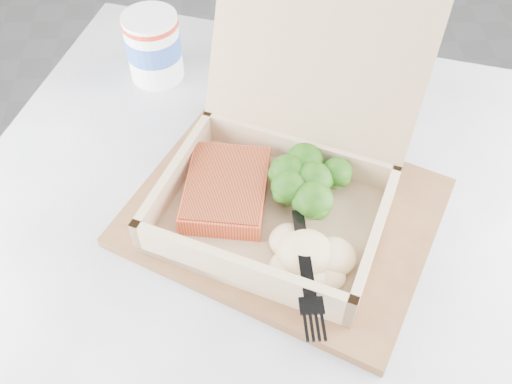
{
  "coord_description": "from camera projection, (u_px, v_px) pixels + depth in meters",
  "views": [
    {
      "loc": [
        -0.62,
        -0.89,
        1.26
      ],
      "look_at": [
        -0.59,
        -0.5,
        0.76
      ],
      "focal_mm": 40.0,
      "sensor_mm": 36.0,
      "label": 1
    }
  ],
  "objects": [
    {
      "name": "cafe_table",
      "position": [
        270.0,
        316.0,
        0.79
      ],
      "size": [
        0.99,
        0.99,
        0.72
      ],
      "rotation": [
        0.0,
        0.0,
        -0.34
      ],
      "color": "black",
      "rests_on": "floor"
    },
    {
      "name": "receipt",
      "position": [
        334.0,
        121.0,
        0.77
      ],
      "size": [
        0.11,
        0.16,
        0.0
      ],
      "primitive_type": "cube",
      "rotation": [
        0.0,
        0.0,
        -0.3
      ],
      "color": "white",
      "rests_on": "cafe_table"
    },
    {
      "name": "serving_tray",
      "position": [
        284.0,
        212.0,
        0.66
      ],
      "size": [
        0.42,
        0.4,
        0.01
      ],
      "primitive_type": "cube",
      "rotation": [
        0.0,
        0.0,
        -0.53
      ],
      "color": "brown",
      "rests_on": "cafe_table"
    },
    {
      "name": "salmon_fillet",
      "position": [
        226.0,
        189.0,
        0.64
      ],
      "size": [
        0.11,
        0.13,
        0.02
      ],
      "primitive_type": "cube",
      "rotation": [
        0.0,
        0.0,
        -0.17
      ],
      "color": "#F54F2F",
      "rests_on": "takeout_container"
    },
    {
      "name": "broccoli_pile",
      "position": [
        313.0,
        184.0,
        0.64
      ],
      "size": [
        0.1,
        0.1,
        0.04
      ],
      "primitive_type": null,
      "color": "#37761A",
      "rests_on": "takeout_container"
    },
    {
      "name": "floor",
      "position": [
        459.0,
        216.0,
        1.56
      ],
      "size": [
        4.0,
        4.0,
        0.0
      ],
      "primitive_type": "plane",
      "color": "gray",
      "rests_on": "ground"
    },
    {
      "name": "mashed_potatoes",
      "position": [
        305.0,
        253.0,
        0.59
      ],
      "size": [
        0.09,
        0.08,
        0.03
      ],
      "primitive_type": "ellipsoid",
      "color": "beige",
      "rests_on": "takeout_container"
    },
    {
      "name": "paper_cup",
      "position": [
        153.0,
        45.0,
        0.79
      ],
      "size": [
        0.08,
        0.08,
        0.1
      ],
      "color": "white",
      "rests_on": "cafe_table"
    },
    {
      "name": "plastic_fork",
      "position": [
        301.0,
        234.0,
        0.59
      ],
      "size": [
        0.02,
        0.17,
        0.02
      ],
      "rotation": [
        0.0,
        0.0,
        3.13
      ],
      "color": "black",
      "rests_on": "mashed_potatoes"
    },
    {
      "name": "takeout_container",
      "position": [
        286.0,
        161.0,
        0.63
      ],
      "size": [
        0.33,
        0.34,
        0.22
      ],
      "rotation": [
        0.0,
        0.0,
        -0.45
      ],
      "color": "tan",
      "rests_on": "serving_tray"
    }
  ]
}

